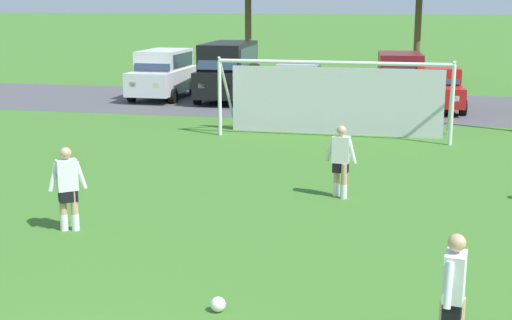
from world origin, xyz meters
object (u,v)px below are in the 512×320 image
Objects in this scene: parked_car_slot_center_left at (298,83)px; parked_car_slot_center at (400,78)px; parked_car_slot_center_right at (437,88)px; player_midfield_center at (68,189)px; soccer_ball at (218,304)px; soccer_goal at (335,96)px; parked_car_slot_far_left at (164,74)px; parked_car_slot_left at (228,70)px; player_winger_right at (453,298)px; player_winger_left at (341,162)px.

parked_car_slot_center_left is 0.89× the size of parked_car_slot_center.
player_midfield_center is at bearing -113.19° from parked_car_slot_center_right.
soccer_ball is 13.87m from soccer_goal.
player_midfield_center is 0.35× the size of parked_car_slot_far_left.
soccer_goal is at bearing 89.16° from soccer_ball.
parked_car_slot_left is 1.12× the size of parked_car_slot_center_right.
soccer_goal is at bearing -72.01° from parked_car_slot_center_left.
player_winger_right is at bearing -76.36° from parked_car_slot_center_left.
parked_car_slot_far_left is (-8.44, 7.33, -0.18)m from soccer_goal.
player_winger_right is 23.45m from parked_car_slot_left.
player_winger_right is (3.16, -0.75, 0.71)m from soccer_ball.
parked_car_slot_center_left is at bearing -5.98° from parked_car_slot_left.
parked_car_slot_left reaches higher than parked_car_slot_far_left.
soccer_ball is 0.05× the size of parked_car_slot_left.
parked_car_slot_center is (5.92, 18.46, 0.29)m from player_midfield_center.
parked_car_slot_left reaches higher than player_winger_left.
parked_car_slot_far_left is 11.93m from parked_car_slot_center_right.
parked_car_slot_center_right is at bearing 88.64° from player_winger_right.
parked_car_slot_center_left reaches higher than player_winger_left.
parked_car_slot_far_left is 3.00m from parked_car_slot_left.
player_midfield_center is 7.83m from player_winger_right.
parked_car_slot_center_right is at bearing -5.70° from parked_car_slot_center_left.
soccer_ball is 22.71m from parked_car_slot_far_left.
parked_car_slot_center_right is at bearing 79.76° from soccer_ball.
player_midfield_center is at bearing -144.73° from player_winger_left.
soccer_goal is at bearing 70.00° from player_midfield_center.
soccer_goal is at bearing 101.48° from player_winger_right.
player_winger_right is at bearing -74.02° from player_winger_left.
parked_car_slot_center_right is at bearing 66.81° from player_midfield_center.
soccer_goal reaches higher than soccer_ball.
parked_car_slot_center_left is at bearing 84.61° from player_midfield_center.
parked_car_slot_center is 1.10× the size of parked_car_slot_center_right.
soccer_ball is at bearing -95.77° from parked_car_slot_center.
parked_car_slot_left reaches higher than player_winger_right.
parked_car_slot_center_left is (3.17, -0.33, -0.47)m from parked_car_slot_left.
parked_car_slot_center is at bearing 92.58° from player_winger_right.
player_winger_left is 0.39× the size of parked_car_slot_center_left.
player_midfield_center is 0.34× the size of parked_car_slot_left.
player_midfield_center is (-3.76, 2.93, 0.71)m from soccer_ball.
parked_car_slot_center_left is at bearing 103.64° from player_winger_right.
player_winger_left is 15.05m from parked_car_slot_center.
parked_car_slot_center_left is (-2.27, 7.00, -0.42)m from soccer_goal.
parked_car_slot_center is (2.16, 21.39, 1.00)m from soccer_ball.
parked_car_slot_center_right is (3.66, 20.24, 0.77)m from soccer_ball.
player_winger_left is at bearing -77.54° from parked_car_slot_center_left.
player_winger_left is 0.35× the size of parked_car_slot_far_left.
parked_car_slot_center_left is 4.28m from parked_car_slot_center.
soccer_goal reaches higher than parked_car_slot_center_right.
player_winger_left is at bearing 80.04° from soccer_ball.
player_winger_right is 0.35× the size of parked_car_slot_far_left.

